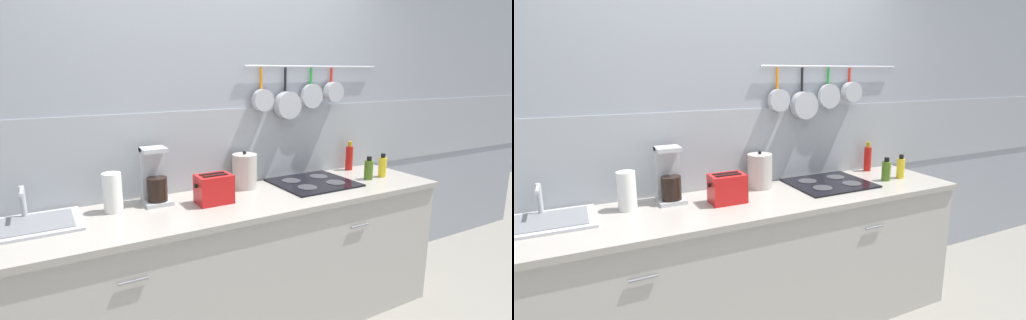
{
  "view_description": "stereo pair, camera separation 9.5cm",
  "coord_description": "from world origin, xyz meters",
  "views": [
    {
      "loc": [
        -1.03,
        -2.08,
        1.67
      ],
      "look_at": [
        0.13,
        0.0,
        1.14
      ],
      "focal_mm": 28.0,
      "sensor_mm": 36.0,
      "label": 1
    },
    {
      "loc": [
        -0.95,
        -2.12,
        1.67
      ],
      "look_at": [
        0.13,
        0.0,
        1.14
      ],
      "focal_mm": 28.0,
      "sensor_mm": 36.0,
      "label": 2
    }
  ],
  "objects": [
    {
      "name": "bottle_vinegar",
      "position": [
        1.12,
        0.26,
        1.01
      ],
      "size": [
        0.06,
        0.06,
        0.23
      ],
      "color": "red",
      "rests_on": "countertop"
    },
    {
      "name": "countertop",
      "position": [
        0.0,
        0.0,
        0.89
      ],
      "size": [
        2.86,
        0.65,
        0.03
      ],
      "color": "#A59E93",
      "rests_on": "cabinet_base"
    },
    {
      "name": "toaster",
      "position": [
        -0.14,
        0.02,
        1.0
      ],
      "size": [
        0.22,
        0.15,
        0.18
      ],
      "color": "red",
      "rests_on": "countertop"
    },
    {
      "name": "bottle_sesame_oil",
      "position": [
        1.19,
        -0.02,
        0.99
      ],
      "size": [
        0.06,
        0.06,
        0.17
      ],
      "color": "yellow",
      "rests_on": "countertop"
    },
    {
      "name": "cabinet_base",
      "position": [
        0.0,
        -0.0,
        0.44
      ],
      "size": [
        2.82,
        0.63,
        0.87
      ],
      "color": "#B7B2A8",
      "rests_on": "ground_plane"
    },
    {
      "name": "kettle",
      "position": [
        0.16,
        0.21,
        1.02
      ],
      "size": [
        0.17,
        0.17,
        0.25
      ],
      "color": "beige",
      "rests_on": "countertop"
    },
    {
      "name": "sink_basin",
      "position": [
        -1.13,
        0.13,
        0.92
      ],
      "size": [
        0.53,
        0.37,
        0.18
      ],
      "color": "#B7BABF",
      "rests_on": "countertop"
    },
    {
      "name": "bottle_dish_soap",
      "position": [
        1.05,
        -0.03,
        0.98
      ],
      "size": [
        0.06,
        0.06,
        0.17
      ],
      "color": "#4C721E",
      "rests_on": "countertop"
    },
    {
      "name": "paper_towel_roll",
      "position": [
        -0.69,
        0.15,
        1.02
      ],
      "size": [
        0.1,
        0.1,
        0.22
      ],
      "color": "white",
      "rests_on": "countertop"
    },
    {
      "name": "cooktop",
      "position": [
        0.63,
        0.08,
        0.92
      ],
      "size": [
        0.53,
        0.47,
        0.01
      ],
      "color": "black",
      "rests_on": "countertop"
    },
    {
      "name": "coffee_maker",
      "position": [
        -0.45,
        0.2,
        1.05
      ],
      "size": [
        0.16,
        0.17,
        0.33
      ],
      "color": "#B7BABF",
      "rests_on": "countertop"
    },
    {
      "name": "wall_back",
      "position": [
        0.0,
        0.37,
        1.28
      ],
      "size": [
        7.2,
        0.15,
        2.6
      ],
      "color": "#999EA8",
      "rests_on": "ground_plane"
    }
  ]
}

